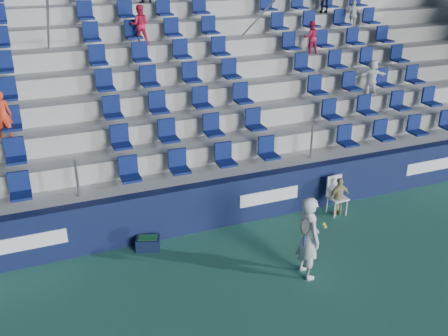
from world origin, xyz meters
name	(u,v)px	position (x,y,z in m)	size (l,w,h in m)	color
ground	(268,304)	(0.00, 0.00, 0.00)	(70.00, 70.00, 0.00)	#2C6751
sponsor_wall	(211,205)	(0.00, 3.15, 0.60)	(24.00, 0.32, 1.20)	#10183D
grandstand	(155,92)	(0.00, 8.24, 2.14)	(24.00, 8.17, 6.63)	#A6A6A1
tennis_player	(308,237)	(1.17, 0.56, 0.92)	(0.69, 0.68, 1.83)	silver
line_judge_chair	(336,192)	(3.24, 2.65, 0.57)	(0.46, 0.47, 1.01)	white
line_judge	(339,197)	(3.24, 2.50, 0.52)	(0.61, 0.26, 1.05)	tan
ball_bin	(148,243)	(-1.69, 2.75, 0.16)	(0.62, 0.50, 0.30)	#0F1A3A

